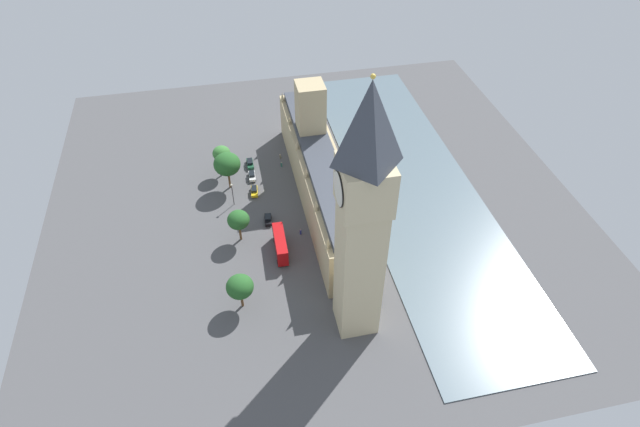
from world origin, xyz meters
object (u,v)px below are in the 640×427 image
(car_white_by_river_gate, at_px, (252,176))
(plane_tree_leading, at_px, (238,220))
(street_lamp_slot_12, at_px, (232,191))
(car_dark_green_far_end, at_px, (250,163))
(pedestrian_trailing, at_px, (301,232))
(plane_tree_under_trees, at_px, (227,164))
(plane_tree_slot_11, at_px, (240,287))
(car_yellow_cab_midblock, at_px, (254,191))
(plane_tree_slot_10, at_px, (222,154))
(parliament_building, at_px, (319,172))
(car_black_near_tower, at_px, (268,219))
(pedestrian_kerbside, at_px, (280,156))
(clock_tower, at_px, (362,219))
(double_decker_bus_opposite_hall, at_px, (280,244))
(pedestrian_corner, at_px, (281,165))

(car_white_by_river_gate, distance_m, plane_tree_leading, 24.55)
(car_white_by_river_gate, bearing_deg, street_lamp_slot_12, 61.51)
(car_dark_green_far_end, bearing_deg, pedestrian_trailing, 106.91)
(pedestrian_trailing, relative_size, street_lamp_slot_12, 0.23)
(plane_tree_under_trees, xyz_separation_m, plane_tree_slot_11, (0.74, 40.85, -1.54))
(car_yellow_cab_midblock, height_order, plane_tree_under_trees, plane_tree_under_trees)
(plane_tree_leading, distance_m, plane_tree_slot_11, 20.35)
(plane_tree_slot_10, bearing_deg, plane_tree_slot_11, 90.43)
(plane_tree_leading, xyz_separation_m, plane_tree_under_trees, (0.89, -20.57, 1.39))
(parliament_building, relative_size, car_yellow_cab_midblock, 14.83)
(parliament_building, xyz_separation_m, pedestrian_trailing, (7.49, 13.65, -7.09))
(car_dark_green_far_end, xyz_separation_m, car_white_by_river_gate, (0.08, 5.76, -0.00))
(car_black_near_tower, height_order, plane_tree_under_trees, plane_tree_under_trees)
(pedestrian_kerbside, bearing_deg, pedestrian_trailing, 57.50)
(car_dark_green_far_end, distance_m, plane_tree_slot_10, 9.72)
(plane_tree_under_trees, bearing_deg, plane_tree_slot_10, -80.35)
(plane_tree_under_trees, bearing_deg, clock_tower, 113.75)
(pedestrian_kerbside, height_order, plane_tree_slot_10, plane_tree_slot_10)
(pedestrian_trailing, bearing_deg, clock_tower, -126.65)
(car_dark_green_far_end, xyz_separation_m, plane_tree_slot_11, (7.10, 49.35, 5.35))
(car_dark_green_far_end, bearing_deg, double_decker_bus_opposite_hall, 95.75)
(plane_tree_leading, distance_m, plane_tree_under_trees, 20.64)
(car_black_near_tower, bearing_deg, plane_tree_under_trees, -56.49)
(clock_tower, relative_size, pedestrian_trailing, 36.72)
(pedestrian_corner, height_order, plane_tree_slot_11, plane_tree_slot_11)
(car_white_by_river_gate, distance_m, double_decker_bus_opposite_hall, 29.74)
(parliament_building, height_order, car_dark_green_far_end, parliament_building)
(double_decker_bus_opposite_hall, bearing_deg, pedestrian_kerbside, -97.13)
(street_lamp_slot_12, bearing_deg, pedestrian_kerbside, -130.24)
(car_white_by_river_gate, bearing_deg, parliament_building, 148.59)
(pedestrian_corner, distance_m, plane_tree_slot_10, 17.24)
(pedestrian_corner, bearing_deg, double_decker_bus_opposite_hall, -94.80)
(clock_tower, relative_size, double_decker_bus_opposite_hall, 5.35)
(car_black_near_tower, xyz_separation_m, double_decker_bus_opposite_hall, (-1.51, 11.01, 1.75))
(double_decker_bus_opposite_hall, height_order, pedestrian_kerbside, double_decker_bus_opposite_hall)
(clock_tower, distance_m, plane_tree_slot_11, 33.41)
(car_yellow_cab_midblock, xyz_separation_m, street_lamp_slot_12, (5.76, 3.38, 3.82))
(car_dark_green_far_end, bearing_deg, plane_tree_slot_11, 82.11)
(car_white_by_river_gate, distance_m, pedestrian_trailing, 26.20)
(double_decker_bus_opposite_hall, xyz_separation_m, pedestrian_trailing, (-5.68, -4.93, -1.94))
(car_black_near_tower, bearing_deg, pedestrian_kerbside, -99.25)
(plane_tree_leading, distance_m, street_lamp_slot_12, 13.35)
(plane_tree_slot_10, bearing_deg, car_yellow_cab_midblock, 124.81)
(clock_tower, relative_size, plane_tree_under_trees, 5.22)
(plane_tree_under_trees, relative_size, plane_tree_slot_11, 1.24)
(pedestrian_trailing, height_order, plane_tree_under_trees, plane_tree_under_trees)
(pedestrian_corner, bearing_deg, plane_tree_leading, -113.45)
(parliament_building, relative_size, double_decker_bus_opposite_hall, 6.30)
(double_decker_bus_opposite_hall, height_order, pedestrian_corner, double_decker_bus_opposite_hall)
(car_white_by_river_gate, relative_size, pedestrian_trailing, 2.81)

